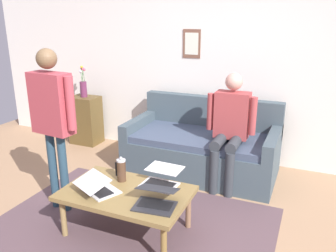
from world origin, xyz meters
TOP-DOWN VIEW (x-y plane):
  - ground_plane at (0.00, 0.00)m, footprint 7.68×7.68m
  - area_rug at (0.14, -0.02)m, footprint 2.53×2.09m
  - back_wall at (0.00, -2.20)m, footprint 7.04×0.11m
  - couch at (-0.08, -1.62)m, footprint 1.79×0.92m
  - coffee_table at (0.14, -0.12)m, footprint 1.11×0.70m
  - laptop_left at (0.36, -0.02)m, footprint 0.42×0.41m
  - laptop_center at (-0.08, -0.37)m, footprint 0.33×0.36m
  - laptop_right at (-0.19, -0.02)m, footprint 0.36×0.35m
  - french_press at (0.28, -0.29)m, footprint 0.10×0.08m
  - side_shelf at (1.86, -1.90)m, footprint 0.42×0.32m
  - flower_vase at (1.86, -1.90)m, footprint 0.11×0.10m
  - person_standing at (0.96, -0.21)m, footprint 0.57×0.22m
  - person_seated at (-0.45, -1.40)m, footprint 0.55×0.51m

SIDE VIEW (x-z plane):
  - ground_plane at x=0.00m, z-range 0.00..0.00m
  - area_rug at x=0.14m, z-range 0.00..0.01m
  - couch at x=-0.08m, z-range -0.14..0.74m
  - side_shelf at x=1.86m, z-range 0.00..0.72m
  - coffee_table at x=0.14m, z-range 0.16..0.57m
  - laptop_left at x=0.36m, z-range 0.37..0.53m
  - laptop_right at x=-0.19m, z-range 0.37..0.53m
  - laptop_center at x=-0.08m, z-range 0.39..0.52m
  - french_press at x=0.28m, z-range 0.39..0.63m
  - person_seated at x=-0.45m, z-range 0.09..1.37m
  - flower_vase at x=1.86m, z-range 0.64..1.10m
  - person_standing at x=0.96m, z-range 0.22..1.82m
  - back_wall at x=0.00m, z-range 0.00..2.70m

